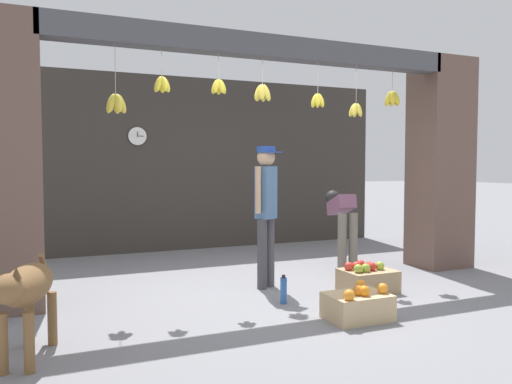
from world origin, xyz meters
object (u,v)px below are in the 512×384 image
at_px(shopkeeper, 266,206).
at_px(fruit_crate_apples, 367,279).
at_px(worker_stooping, 342,220).
at_px(fruit_crate_oranges, 358,305).
at_px(dog, 26,290).
at_px(wall_clock, 137,136).
at_px(water_bottle, 284,290).

bearing_deg(shopkeeper, fruit_crate_apples, 118.73).
xyz_separation_m(worker_stooping, fruit_crate_oranges, (-0.90, -1.66, -0.56)).
height_order(dog, fruit_crate_apples, dog).
bearing_deg(shopkeeper, dog, -0.74).
bearing_deg(wall_clock, fruit_crate_apples, -61.11).
height_order(fruit_crate_apples, wall_clock, wall_clock).
distance_m(water_bottle, wall_clock, 3.96).
bearing_deg(shopkeeper, wall_clock, -99.95).
bearing_deg(fruit_crate_apples, fruit_crate_oranges, -130.24).
bearing_deg(worker_stooping, water_bottle, -128.97).
height_order(shopkeeper, fruit_crate_oranges, shopkeeper).
bearing_deg(fruit_crate_apples, water_bottle, -176.73).
height_order(fruit_crate_apples, water_bottle, fruit_crate_apples).
xyz_separation_m(dog, wall_clock, (1.48, 4.08, 1.33)).
distance_m(shopkeeper, fruit_crate_apples, 1.37).
relative_size(dog, water_bottle, 3.48).
bearing_deg(fruit_crate_oranges, shopkeeper, 101.36).
xyz_separation_m(dog, worker_stooping, (3.60, 1.54, 0.18)).
bearing_deg(wall_clock, dog, -109.99).
xyz_separation_m(dog, shopkeeper, (2.42, 1.27, 0.42)).
distance_m(fruit_crate_apples, wall_clock, 4.25).
height_order(worker_stooping, fruit_crate_oranges, worker_stooping).
relative_size(fruit_crate_apples, water_bottle, 1.94).
bearing_deg(fruit_crate_apples, dog, -168.83).
bearing_deg(water_bottle, shopkeeper, 80.97).
distance_m(fruit_crate_oranges, fruit_crate_apples, 1.03).
xyz_separation_m(worker_stooping, water_bottle, (-1.29, -0.93, -0.56)).
bearing_deg(water_bottle, wall_clock, 103.49).
relative_size(shopkeeper, worker_stooping, 1.52).
bearing_deg(worker_stooping, dog, -141.81).
relative_size(fruit_crate_apples, wall_clock, 1.88).
bearing_deg(water_bottle, fruit_crate_oranges, -61.95).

